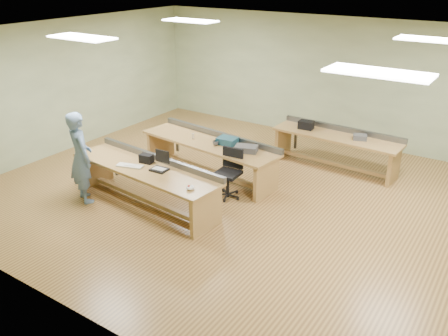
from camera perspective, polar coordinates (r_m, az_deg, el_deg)
The scene contains 22 objects.
floor at distance 9.06m, azimuth 3.30°, elevation -3.67°, with size 10.00×10.00×0.00m, color #9F763C.
ceiling at distance 8.14m, azimuth 3.81°, elevation 15.48°, with size 10.00×10.00×0.00m, color silver.
wall_back at distance 11.99m, azimuth 13.40°, elevation 10.21°, with size 10.00×0.04×3.00m, color #A9B98C.
wall_front at distance 5.65m, azimuth -17.50°, elevation -5.41°, with size 10.00×0.04×3.00m, color #A9B98C.
wall_left at distance 11.71m, azimuth -18.39°, elevation 9.34°, with size 0.04×8.00×3.00m, color #A9B98C.
fluor_panels at distance 8.14m, azimuth 3.80°, elevation 15.27°, with size 6.20×3.50×0.03m.
workbench_front at distance 8.71m, azimuth -9.27°, elevation -0.99°, with size 3.18×1.12×0.86m.
workbench_mid at distance 9.82m, azimuth -1.69°, elevation 2.20°, with size 3.21×1.20×0.86m.
workbench_back at distance 10.48m, azimuth 13.37°, elevation 2.89°, with size 2.78×0.85×0.86m.
person at distance 9.03m, azimuth -16.84°, elevation 1.24°, with size 0.63×0.41×1.73m, color #6A89AD.
laptop_base at distance 8.44m, azimuth -7.80°, elevation -0.20°, with size 0.29×0.24×0.03m, color black.
laptop_screen at distance 8.45m, azimuth -7.41°, elevation 1.40°, with size 0.29×0.01×0.23m, color black.
keyboard at distance 8.69m, azimuth -11.25°, elevation 0.25°, with size 0.49×0.16×0.03m, color beige.
trackball_mouse at distance 7.69m, azimuth -4.08°, elevation -2.37°, with size 0.13×0.15×0.06m, color white.
camera_bag at distance 8.78m, azimuth -9.33°, elevation 1.13°, with size 0.24×0.15×0.16m, color black.
task_chair at distance 8.99m, azimuth 0.58°, elevation -1.40°, with size 0.54×0.54×0.93m.
parts_bin_teal at distance 9.58m, azimuth 0.39°, elevation 3.28°, with size 0.39×0.29×0.14m, color #163B49.
parts_bin_grey at distance 9.21m, azimuth 2.69°, elevation 2.33°, with size 0.43×0.27×0.12m, color #3B3B3E.
mug at distance 9.52m, azimuth -1.03°, elevation 3.02°, with size 0.12×0.12×0.09m, color #3B3B3E.
drinks_can at distance 9.91m, azimuth -3.75°, elevation 3.84°, with size 0.06×0.06×0.11m, color silver.
storage_box_back at distance 10.63m, azimuth 9.85°, elevation 5.13°, with size 0.31×0.22×0.18m, color black.
tray_back at distance 10.22m, azimuth 16.04°, elevation 3.58°, with size 0.27×0.20×0.11m, color #3B3B3E.
Camera 1 is at (4.02, -6.99, 4.13)m, focal length 38.00 mm.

